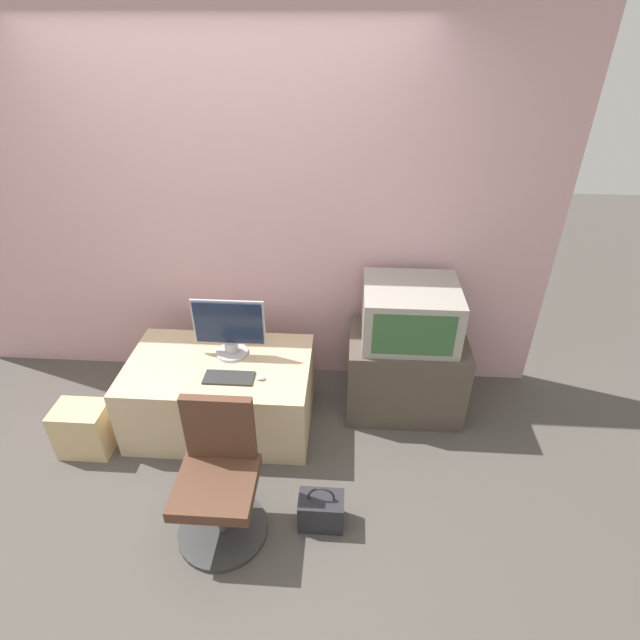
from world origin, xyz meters
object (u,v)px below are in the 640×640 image
Objects in this scene: keyboard at (229,378)px; crt_tv at (410,313)px; mouse at (261,378)px; cardboard_box_lower at (84,429)px; main_monitor at (229,329)px; handbag at (321,510)px; office_chair at (219,483)px.

crt_tv is (1.15, 0.43, 0.26)m from keyboard.
mouse is 0.17× the size of cardboard_box_lower.
crt_tv is at bearing 7.92° from main_monitor.
main_monitor is 0.33m from keyboard.
main_monitor reaches higher than mouse.
handbag is (1.58, -0.47, -0.07)m from cardboard_box_lower.
cardboard_box_lower is 1.65m from handbag.
office_chair is (0.12, -0.95, -0.37)m from main_monitor.
main_monitor is 1.51× the size of keyboard.
mouse is 0.20× the size of handbag.
handbag is at bearing -45.18° from keyboard.
keyboard is at bearing 96.62° from office_chair.
crt_tv reaches higher than main_monitor.
cardboard_box_lower is 1.19× the size of handbag.
cardboard_box_lower reaches higher than handbag.
main_monitor is at bearing 126.46° from handbag.
cardboard_box_lower is (-0.96, -0.17, -0.35)m from keyboard.
keyboard is at bearing -159.35° from crt_tv.
office_chair is at bearing -83.38° from keyboard.
mouse is (0.24, -0.26, -0.19)m from main_monitor.
handbag is (0.42, -0.64, -0.42)m from mouse.
crt_tv is at bearing 15.89° from cardboard_box_lower.
office_chair is 2.81× the size of handbag.
crt_tv is 0.75× the size of office_chair.
office_chair is (-0.13, -0.68, -0.18)m from mouse.
handbag is (0.55, 0.05, -0.24)m from office_chair.
keyboard is 0.70m from office_chair.
mouse is at bearing 8.35° from cardboard_box_lower.
keyboard is 1.08× the size of handbag.
crt_tv reaches higher than keyboard.
mouse is 0.07× the size of office_chair.
main_monitor reaches higher than keyboard.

